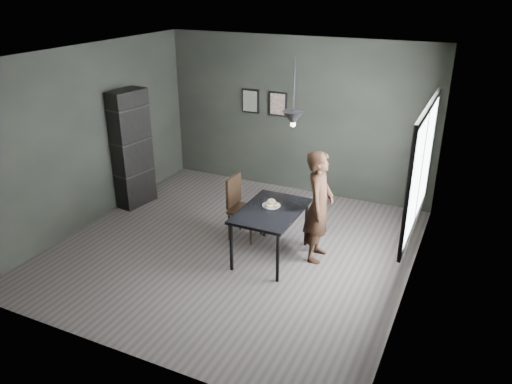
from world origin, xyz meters
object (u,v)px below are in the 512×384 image
at_px(woman, 319,206).
at_px(white_plate, 271,206).
at_px(cafe_table, 271,215).
at_px(wood_chair, 240,203).
at_px(pendant_lamp, 293,118).
at_px(shelf_unit, 131,149).

bearing_deg(woman, white_plate, 101.03).
relative_size(cafe_table, wood_chair, 1.23).
xyz_separation_m(cafe_table, woman, (0.60, 0.28, 0.13)).
relative_size(cafe_table, woman, 0.75).
relative_size(cafe_table, white_plate, 5.22).
bearing_deg(white_plate, pendant_lamp, -0.28).
distance_m(woman, wood_chair, 1.31).
bearing_deg(pendant_lamp, cafe_table, -158.20).
relative_size(white_plate, woman, 0.14).
bearing_deg(pendant_lamp, shelf_unit, 169.32).
bearing_deg(shelf_unit, pendant_lamp, -2.06).
distance_m(shelf_unit, pendant_lamp, 3.39).
bearing_deg(white_plate, cafe_table, -69.83).
bearing_deg(wood_chair, woman, -4.73).
distance_m(wood_chair, shelf_unit, 2.31).
bearing_deg(wood_chair, pendant_lamp, -16.92).
relative_size(shelf_unit, pendant_lamp, 2.33).
bearing_deg(wood_chair, cafe_table, -29.47).
xyz_separation_m(cafe_table, white_plate, (-0.04, 0.10, 0.08)).
relative_size(woman, shelf_unit, 0.80).
distance_m(white_plate, shelf_unit, 2.95).
distance_m(woman, pendant_lamp, 1.31).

